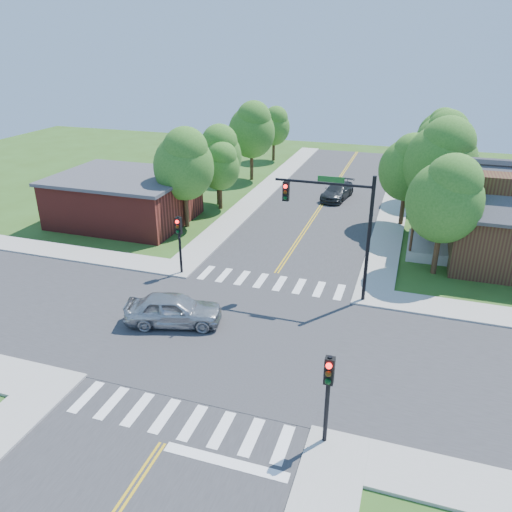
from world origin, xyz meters
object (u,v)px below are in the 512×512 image
(signal_pole_nw, at_px, (179,235))
(car_dgrey, at_px, (337,191))
(car_silver, at_px, (174,310))
(signal_mast_ne, at_px, (338,217))
(signal_pole_se, at_px, (328,384))

(signal_pole_nw, distance_m, car_dgrey, 19.90)
(car_silver, distance_m, car_dgrey, 24.53)
(signal_mast_ne, xyz_separation_m, signal_pole_nw, (-9.51, -0.01, -2.19))
(signal_pole_nw, bearing_deg, signal_mast_ne, 0.07)
(signal_pole_se, distance_m, car_silver, 10.79)
(signal_pole_se, height_order, car_dgrey, signal_pole_se)
(signal_pole_se, distance_m, signal_pole_nw, 15.84)
(signal_pole_se, bearing_deg, signal_mast_ne, 98.56)
(signal_mast_ne, height_order, car_silver, signal_mast_ne)
(car_dgrey, bearing_deg, car_silver, -91.42)
(signal_pole_se, height_order, signal_pole_nw, same)
(signal_mast_ne, distance_m, signal_pole_nw, 9.76)
(signal_mast_ne, xyz_separation_m, car_dgrey, (-2.97, 18.68, -4.14))
(signal_pole_se, distance_m, car_dgrey, 30.32)
(signal_pole_se, relative_size, signal_pole_nw, 1.00)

